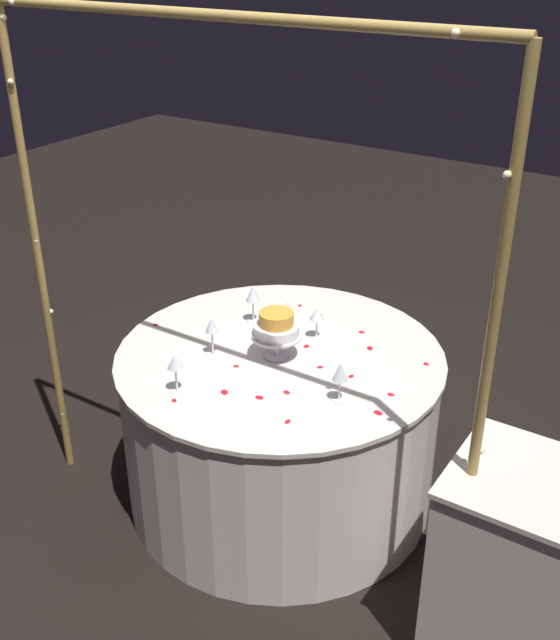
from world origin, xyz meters
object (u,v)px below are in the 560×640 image
at_px(decorative_arch, 220,239).
at_px(wine_glass_2, 175,364).
at_px(wine_glass_4, 253,295).
at_px(wine_glass_1, 340,373).
at_px(tiered_cake, 276,327).
at_px(side_table, 513,569).
at_px(cake_knife, 280,318).
at_px(main_table, 280,425).
at_px(wine_glass_3, 212,327).
at_px(wine_glass_0, 317,315).

bearing_deg(decorative_arch, wine_glass_2, 23.35).
bearing_deg(wine_glass_4, wine_glass_1, 150.76).
distance_m(tiered_cake, wine_glass_4, 0.35).
relative_size(side_table, wine_glass_2, 4.94).
height_order(decorative_arch, side_table, decorative_arch).
bearing_deg(wine_glass_1, wine_glass_4, -29.24).
height_order(wine_glass_4, cake_knife, wine_glass_4).
height_order(decorative_arch, wine_glass_1, decorative_arch).
distance_m(side_table, cake_knife, 1.52).
bearing_deg(main_table, tiered_cake, 89.21).
xyz_separation_m(wine_glass_3, wine_glass_4, (0.03, -0.36, 0.00)).
bearing_deg(decorative_arch, side_table, -176.17).
bearing_deg(cake_knife, wine_glass_0, 165.09).
distance_m(wine_glass_3, wine_glass_4, 0.36).
relative_size(side_table, wine_glass_4, 4.55).
xyz_separation_m(tiered_cake, cake_knife, (0.18, -0.31, -0.14)).
xyz_separation_m(tiered_cake, wine_glass_3, (0.24, 0.13, -0.01)).
distance_m(wine_glass_2, cake_knife, 0.76).
relative_size(side_table, wine_glass_1, 4.84).
height_order(decorative_arch, cake_knife, decorative_arch).
bearing_deg(tiered_cake, main_table, -90.79).
height_order(tiered_cake, wine_glass_1, tiered_cake).
bearing_deg(main_table, wine_glass_1, 155.33).
relative_size(side_table, wine_glass_3, 4.61).
height_order(main_table, wine_glass_2, wine_glass_2).
bearing_deg(wine_glass_3, decorative_arch, 136.25).
height_order(main_table, tiered_cake, tiered_cake).
xyz_separation_m(side_table, wine_glass_4, (1.45, -0.51, 0.49)).
height_order(wine_glass_2, wine_glass_3, wine_glass_3).
relative_size(side_table, tiered_cake, 3.69).
bearing_deg(wine_glass_0, side_table, 154.68).
relative_size(side_table, wine_glass_0, 5.50).
relative_size(wine_glass_2, cake_knife, 0.58).
relative_size(tiered_cake, wine_glass_4, 1.23).
bearing_deg(wine_glass_2, tiered_cake, -112.25).
relative_size(wine_glass_1, wine_glass_2, 1.02).
xyz_separation_m(wine_glass_1, cake_knife, (0.57, -0.46, -0.12)).
bearing_deg(wine_glass_4, wine_glass_2, 97.82).
distance_m(side_table, wine_glass_3, 1.51).
distance_m(main_table, wine_glass_2, 0.72).
height_order(side_table, tiered_cake, tiered_cake).
xyz_separation_m(decorative_arch, wine_glass_3, (0.24, -0.23, -0.53)).
xyz_separation_m(side_table, wine_glass_1, (0.79, -0.14, 0.47)).
bearing_deg(cake_knife, side_table, 156.38).
bearing_deg(tiered_cake, wine_glass_1, 158.84).
xyz_separation_m(wine_glass_2, cake_knife, (-0.00, -0.75, -0.12)).
bearing_deg(wine_glass_2, wine_glass_4, -82.18).
distance_m(decorative_arch, wine_glass_1, 0.70).
height_order(wine_glass_1, cake_knife, wine_glass_1).
relative_size(side_table, cake_knife, 2.85).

